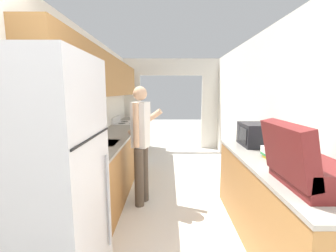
{
  "coord_description": "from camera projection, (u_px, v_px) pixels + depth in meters",
  "views": [
    {
      "loc": [
        -0.09,
        -0.83,
        1.61
      ],
      "look_at": [
        -0.09,
        3.09,
        1.01
      ],
      "focal_mm": 24.0,
      "sensor_mm": 36.0,
      "label": 1
    }
  ],
  "objects": [
    {
      "name": "suitcase",
      "position": [
        305.0,
        166.0,
        1.67
      ],
      "size": [
        0.51,
        0.61,
        0.49
      ],
      "color": "#5B1919",
      "rests_on": "counter_right"
    },
    {
      "name": "book_stack",
      "position": [
        275.0,
        154.0,
        2.37
      ],
      "size": [
        0.24,
        0.29,
        0.12
      ],
      "color": "gold",
      "rests_on": "counter_right"
    },
    {
      "name": "microwave",
      "position": [
        257.0,
        135.0,
        2.97
      ],
      "size": [
        0.4,
        0.46,
        0.3
      ],
      "color": "black",
      "rests_on": "counter_right"
    },
    {
      "name": "range_oven",
      "position": [
        130.0,
        141.0,
        5.27
      ],
      "size": [
        0.66,
        0.76,
        1.04
      ],
      "color": "white",
      "rests_on": "ground_plane"
    },
    {
      "name": "wall_far_with_doorway",
      "position": [
        172.0,
        97.0,
        6.27
      ],
      "size": [
        3.02,
        0.06,
        2.5
      ],
      "color": "silver",
      "rests_on": "ground_plane"
    },
    {
      "name": "counter_left",
      "position": [
        115.0,
        160.0,
        3.85
      ],
      "size": [
        0.62,
        4.4,
        0.9
      ],
      "color": "#9E6B38",
      "rests_on": "ground_plane"
    },
    {
      "name": "wall_right",
      "position": [
        276.0,
        119.0,
        2.98
      ],
      "size": [
        0.06,
        7.86,
        2.5
      ],
      "color": "silver",
      "rests_on": "ground_plane"
    },
    {
      "name": "person",
      "position": [
        141.0,
        142.0,
        3.15
      ],
      "size": [
        0.54,
        0.45,
        1.68
      ],
      "rotation": [
        0.0,
        0.0,
        1.26
      ],
      "color": "#4C4238",
      "rests_on": "ground_plane"
    },
    {
      "name": "counter_right",
      "position": [
        274.0,
        204.0,
        2.34
      ],
      "size": [
        0.62,
        2.16,
        0.9
      ],
      "color": "#9E6B38",
      "rests_on": "ground_plane"
    },
    {
      "name": "wall_left",
      "position": [
        91.0,
        98.0,
        3.38
      ],
      "size": [
        0.38,
        7.86,
        2.5
      ],
      "color": "silver",
      "rests_on": "ground_plane"
    },
    {
      "name": "refrigerator",
      "position": [
        41.0,
        196.0,
        1.49
      ],
      "size": [
        0.77,
        0.7,
        1.84
      ],
      "color": "#B7B7BC",
      "rests_on": "ground_plane"
    }
  ]
}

